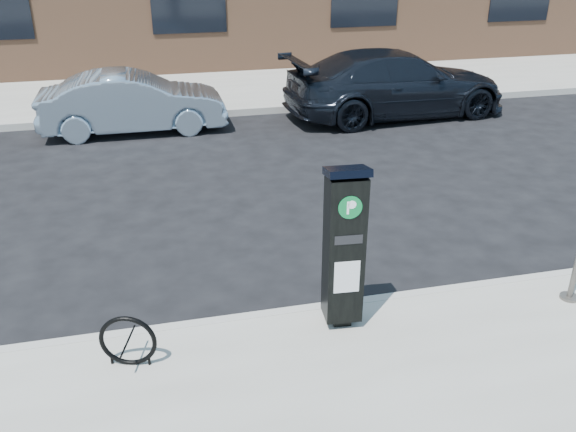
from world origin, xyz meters
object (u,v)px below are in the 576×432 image
object	(u,v)px
parking_kiosk	(344,246)
car_dark	(396,83)
bike_rack	(128,341)
car_silver	(133,102)

from	to	relation	value
parking_kiosk	car_dark	xyz separation A→B (m)	(3.72, 7.57, -0.32)
bike_rack	car_dark	xyz separation A→B (m)	(5.85, 7.76, 0.31)
bike_rack	car_dark	distance (m)	9.72
parking_kiosk	car_dark	bearing A→B (deg)	68.37
parking_kiosk	bike_rack	world-z (taller)	parking_kiosk
parking_kiosk	bike_rack	bearing A→B (deg)	-170.47
parking_kiosk	car_silver	bearing A→B (deg)	109.03
car_silver	parking_kiosk	bearing A→B (deg)	-165.45
car_silver	bike_rack	bearing A→B (deg)	179.04
bike_rack	parking_kiosk	bearing A→B (deg)	20.57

